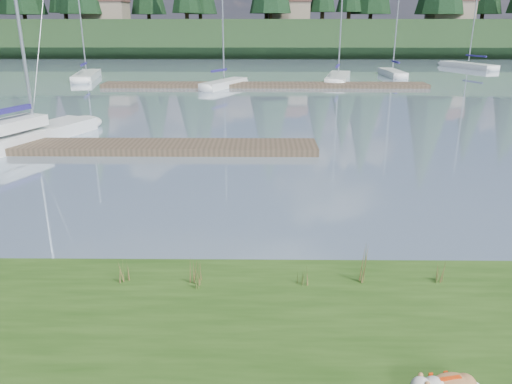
{
  "coord_description": "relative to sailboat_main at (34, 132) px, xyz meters",
  "views": [
    {
      "loc": [
        1.76,
        -10.75,
        4.99
      ],
      "look_at": [
        1.65,
        -0.5,
        1.48
      ],
      "focal_mm": 35.0,
      "sensor_mm": 36.0,
      "label": 1
    }
  ],
  "objects": [
    {
      "name": "sailboat_bg_2",
      "position": [
        7.2,
        19.38,
        -0.09
      ],
      "size": [
        3.87,
        6.28,
        9.75
      ],
      "rotation": [
        0.0,
        0.0,
        1.13
      ],
      "color": "white",
      "rests_on": "ground"
    },
    {
      "name": "house_2",
      "position": [
        38.19,
        58.43,
        6.89
      ],
      "size": [
        6.3,
        5.3,
        4.65
      ],
      "color": "gray",
      "rests_on": "ridge"
    },
    {
      "name": "weed_2",
      "position": [
        11.86,
        -12.99,
        0.26
      ],
      "size": [
        0.17,
        0.14,
        0.79
      ],
      "color": "#475B23",
      "rests_on": "bank"
    },
    {
      "name": "weed_4",
      "position": [
        10.72,
        -13.13,
        0.11
      ],
      "size": [
        0.17,
        0.14,
        0.44
      ],
      "color": "#475B23",
      "rests_on": "bank"
    },
    {
      "name": "sailboat_bg_4",
      "position": [
        22.51,
        28.4,
        -0.09
      ],
      "size": [
        1.47,
        6.79,
        10.12
      ],
      "rotation": [
        0.0,
        0.0,
        1.59
      ],
      "color": "white",
      "rests_on": "ground"
    },
    {
      "name": "ground",
      "position": [
        8.19,
        19.43,
        -0.42
      ],
      "size": [
        200.0,
        200.0,
        0.0
      ],
      "primitive_type": "plane",
      "color": "#8197AB",
      "rests_on": "ground"
    },
    {
      "name": "house_1",
      "position": [
        14.19,
        60.43,
        6.89
      ],
      "size": [
        6.3,
        5.3,
        4.65
      ],
      "color": "gray",
      "rests_on": "ridge"
    },
    {
      "name": "dock_near",
      "position": [
        4.19,
        -1.57,
        -0.27
      ],
      "size": [
        16.0,
        2.0,
        0.3
      ],
      "primitive_type": "cube",
      "color": "#4C3D2C",
      "rests_on": "ground"
    },
    {
      "name": "sailboat_bg_0",
      "position": [
        -6.2,
        25.79,
        -0.1
      ],
      "size": [
        3.27,
        8.76,
        12.39
      ],
      "rotation": [
        0.0,
        0.0,
        1.76
      ],
      "color": "white",
      "rests_on": "ground"
    },
    {
      "name": "ridge",
      "position": [
        8.19,
        62.43,
        2.08
      ],
      "size": [
        200.0,
        20.0,
        5.0
      ],
      "primitive_type": "cube",
      "color": "black",
      "rests_on": "ground"
    },
    {
      "name": "sailboat_bg_3",
      "position": [
        16.85,
        24.3,
        -0.1
      ],
      "size": [
        3.48,
        8.75,
        12.55
      ],
      "rotation": [
        0.0,
        0.0,
        1.36
      ],
      "color": "white",
      "rests_on": "ground"
    },
    {
      "name": "weed_0",
      "position": [
        8.72,
        -13.0,
        0.18
      ],
      "size": [
        0.17,
        0.14,
        0.59
      ],
      "color": "#475B23",
      "rests_on": "bank"
    },
    {
      "name": "weed_3",
      "position": [
        7.38,
        -13.0,
        0.16
      ],
      "size": [
        0.17,
        0.14,
        0.55
      ],
      "color": "#475B23",
      "rests_on": "bank"
    },
    {
      "name": "mud_lip",
      "position": [
        8.19,
        -12.17,
        -0.35
      ],
      "size": [
        60.0,
        0.5,
        0.14
      ],
      "primitive_type": "cube",
      "color": "#33281C",
      "rests_on": "ground"
    },
    {
      "name": "house_0",
      "position": [
        -13.81,
        59.43,
        6.89
      ],
      "size": [
        6.3,
        5.3,
        4.65
      ],
      "color": "gray",
      "rests_on": "ridge"
    },
    {
      "name": "dock_far",
      "position": [
        10.19,
        19.43,
        -0.27
      ],
      "size": [
        26.0,
        2.2,
        0.3
      ],
      "primitive_type": "cube",
      "color": "#4C3D2C",
      "rests_on": "ground"
    },
    {
      "name": "weed_1",
      "position": [
        8.74,
        -13.2,
        0.14
      ],
      "size": [
        0.17,
        0.14,
        0.51
      ],
      "color": "#475B23",
      "rests_on": "bank"
    },
    {
      "name": "weed_5",
      "position": [
        13.29,
        -12.93,
        0.15
      ],
      "size": [
        0.17,
        0.14,
        0.52
      ],
      "color": "#475B23",
      "rests_on": "bank"
    },
    {
      "name": "sailboat_bg_5",
      "position": [
        32.96,
        37.38,
        -0.1
      ],
      "size": [
        4.53,
        8.7,
        12.26
      ],
      "rotation": [
        0.0,
        0.0,
        1.92
      ],
      "color": "white",
      "rests_on": "ground"
    },
    {
      "name": "sailboat_main",
      "position": [
        0.0,
        0.0,
        0.0
      ],
      "size": [
        4.63,
        8.74,
        12.52
      ],
      "rotation": [
        0.0,
        0.0,
        1.21
      ],
      "color": "white",
      "rests_on": "ground"
    }
  ]
}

